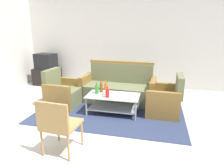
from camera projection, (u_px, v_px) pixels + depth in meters
The scene contains 15 objects.
ground_plane at pixel (97, 131), 3.51m from camera, with size 14.00×14.00×0.00m, color beige.
wall_back at pixel (126, 41), 5.99m from camera, with size 6.52×0.12×2.80m.
rug at pixel (110, 111), 4.39m from camera, with size 3.13×2.06×0.01m, color #2D3856.
couch at pixel (118, 89), 4.88m from camera, with size 1.83×0.82×0.96m.
armchair_left at pixel (63, 94), 4.62m from camera, with size 0.75×0.81×0.85m.
armchair_right at pixel (164, 101), 4.17m from camera, with size 0.71×0.77×0.85m.
coffee_table at pixel (113, 101), 4.19m from camera, with size 1.10×0.60×0.40m.
bottle_red at pixel (107, 93), 4.01m from camera, with size 0.08×0.08×0.23m.
bottle_orange at pixel (106, 88), 4.29m from camera, with size 0.07×0.07×0.29m.
bottle_brown at pixel (101, 87), 4.33m from camera, with size 0.07×0.07×0.28m.
bottle_green at pixel (97, 89), 4.24m from camera, with size 0.08×0.08×0.25m.
cup at pixel (105, 93), 4.15m from camera, with size 0.08×0.08×0.10m, color silver.
tv_stand at pixel (47, 77), 6.38m from camera, with size 0.80×0.50×0.52m, color black.
television at pixel (46, 61), 6.24m from camera, with size 0.66×0.53×0.48m.
wicker_chair at pixel (58, 123), 2.76m from camera, with size 0.51×0.51×0.84m.
Camera 1 is at (0.99, -3.00, 1.77)m, focal length 31.69 mm.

